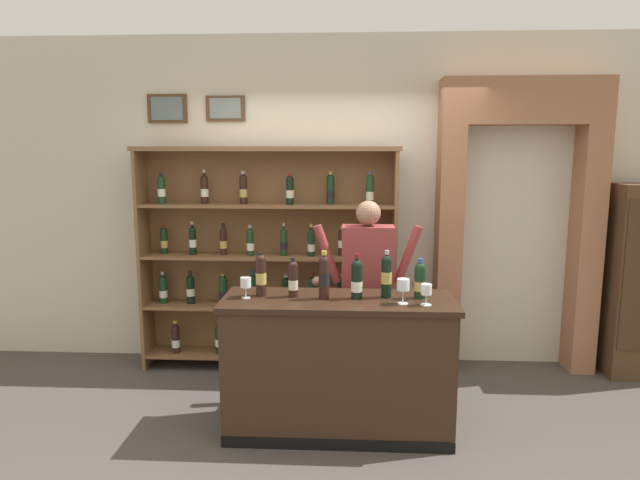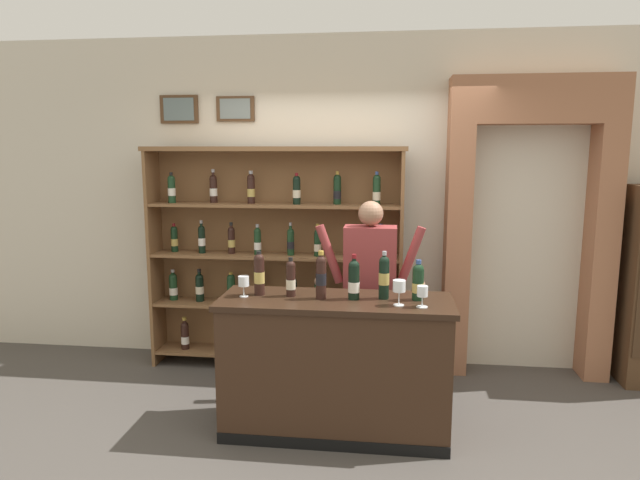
{
  "view_description": "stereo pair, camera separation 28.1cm",
  "coord_description": "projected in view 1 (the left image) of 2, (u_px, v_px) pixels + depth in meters",
  "views": [
    {
      "loc": [
        0.12,
        -3.73,
        1.99
      ],
      "look_at": [
        -0.1,
        0.3,
        1.33
      ],
      "focal_mm": 31.3,
      "sensor_mm": 36.0,
      "label": 1
    },
    {
      "loc": [
        0.4,
        -3.71,
        1.99
      ],
      "look_at": [
        -0.1,
        0.3,
        1.33
      ],
      "focal_mm": 31.3,
      "sensor_mm": 36.0,
      "label": 2
    }
  ],
  "objects": [
    {
      "name": "shopkeeper",
      "position": [
        367.0,
        278.0,
        4.39
      ],
      "size": [
        0.87,
        0.22,
        1.6
      ],
      "color": "#2D3347",
      "rests_on": "ground"
    },
    {
      "name": "tasting_bottle_super_tuscan",
      "position": [
        386.0,
        275.0,
        3.85
      ],
      "size": [
        0.07,
        0.07,
        0.33
      ],
      "color": "black",
      "rests_on": "tasting_counter"
    },
    {
      "name": "tasting_counter",
      "position": [
        338.0,
        365.0,
        3.92
      ],
      "size": [
        1.61,
        0.59,
        0.97
      ],
      "color": "#382316",
      "rests_on": "ground"
    },
    {
      "name": "wine_glass_left",
      "position": [
        403.0,
        285.0,
        3.69
      ],
      "size": [
        0.08,
        0.08,
        0.17
      ],
      "color": "silver",
      "rests_on": "tasting_counter"
    },
    {
      "name": "tasting_bottle_rosso",
      "position": [
        420.0,
        280.0,
        3.84
      ],
      "size": [
        0.08,
        0.08,
        0.28
      ],
      "color": "black",
      "rests_on": "tasting_counter"
    },
    {
      "name": "archway_doorway",
      "position": [
        516.0,
        208.0,
        5.0
      ],
      "size": [
        1.42,
        0.45,
        2.59
      ],
      "color": "#9E6647",
      "rests_on": "ground"
    },
    {
      "name": "ground_plane",
      "position": [
        332.0,
        431.0,
        4.01
      ],
      "size": [
        14.0,
        14.0,
        0.02
      ],
      "primitive_type": "cube",
      "color": "#47423D"
    },
    {
      "name": "wine_glass_center",
      "position": [
        426.0,
        291.0,
        3.67
      ],
      "size": [
        0.07,
        0.07,
        0.14
      ],
      "color": "silver",
      "rests_on": "tasting_counter"
    },
    {
      "name": "wine_shelf",
      "position": [
        268.0,
        254.0,
        5.02
      ],
      "size": [
        2.32,
        0.34,
        2.01
      ],
      "color": "brown",
      "rests_on": "ground"
    },
    {
      "name": "tasting_bottle_vin_santo",
      "position": [
        357.0,
        279.0,
        3.83
      ],
      "size": [
        0.08,
        0.08,
        0.31
      ],
      "color": "black",
      "rests_on": "tasting_counter"
    },
    {
      "name": "tasting_bottle_grappa",
      "position": [
        261.0,
        274.0,
        3.89
      ],
      "size": [
        0.08,
        0.08,
        0.31
      ],
      "color": "black",
      "rests_on": "tasting_counter"
    },
    {
      "name": "tasting_bottle_chianti",
      "position": [
        324.0,
        276.0,
        3.82
      ],
      "size": [
        0.07,
        0.07,
        0.34
      ],
      "color": "black",
      "rests_on": "tasting_counter"
    },
    {
      "name": "tasting_bottle_bianco",
      "position": [
        293.0,
        279.0,
        3.88
      ],
      "size": [
        0.07,
        0.07,
        0.28
      ],
      "color": "black",
      "rests_on": "tasting_counter"
    },
    {
      "name": "back_wall",
      "position": [
        338.0,
        202.0,
        5.22
      ],
      "size": [
        12.0,
        0.19,
        3.01
      ],
      "color": "beige",
      "rests_on": "ground"
    },
    {
      "name": "wine_glass_right",
      "position": [
        246.0,
        284.0,
        3.84
      ],
      "size": [
        0.08,
        0.08,
        0.15
      ],
      "color": "silver",
      "rests_on": "tasting_counter"
    }
  ]
}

